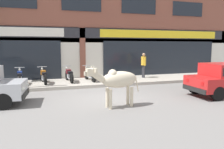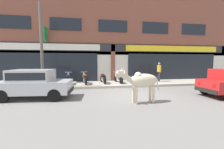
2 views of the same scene
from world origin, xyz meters
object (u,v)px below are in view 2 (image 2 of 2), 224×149
(motorcycle_1, at_px, (85,79))
(pedestrian, at_px, (159,70))
(car_1, at_px, (34,83))
(motorcycle_3, at_px, (118,78))
(motorcycle_0, at_px, (68,79))
(cow, at_px, (142,81))
(motorcycle_2, at_px, (103,78))
(utility_pole, at_px, (41,46))

(motorcycle_1, distance_m, pedestrian, 6.22)
(car_1, xyz_separation_m, motorcycle_3, (5.12, 3.59, -0.26))
(motorcycle_0, distance_m, motorcycle_3, 3.85)
(motorcycle_0, bearing_deg, cow, -53.85)
(car_1, height_order, motorcycle_2, car_1)
(motorcycle_1, height_order, pedestrian, pedestrian)
(cow, height_order, motorcycle_2, cow)
(cow, bearing_deg, motorcycle_2, 101.96)
(pedestrian, height_order, utility_pole, utility_pole)
(cow, relative_size, pedestrian, 1.34)
(motorcycle_0, xyz_separation_m, pedestrian, (7.41, 0.28, 0.60))
(motorcycle_0, height_order, pedestrian, pedestrian)
(motorcycle_2, bearing_deg, pedestrian, 1.28)
(motorcycle_1, height_order, utility_pole, utility_pole)
(car_1, bearing_deg, motorcycle_0, 69.83)
(motorcycle_3, relative_size, utility_pole, 0.33)
(car_1, bearing_deg, motorcycle_1, 54.73)
(motorcycle_1, bearing_deg, car_1, -125.27)
(motorcycle_0, height_order, motorcycle_2, same)
(motorcycle_0, xyz_separation_m, utility_pole, (-1.49, -1.04, 2.33))
(motorcycle_1, height_order, motorcycle_2, same)
(motorcycle_2, height_order, pedestrian, pedestrian)
(pedestrian, xyz_separation_m, utility_pole, (-8.90, -1.32, 1.73))
(cow, xyz_separation_m, motorcycle_0, (-3.76, 5.14, -0.45))
(pedestrian, bearing_deg, utility_pole, -171.55)
(motorcycle_1, bearing_deg, motorcycle_0, -176.94)
(motorcycle_0, height_order, motorcycle_1, same)
(motorcycle_3, bearing_deg, motorcycle_1, -178.42)
(motorcycle_1, bearing_deg, motorcycle_2, 4.30)
(cow, distance_m, motorcycle_3, 5.30)
(car_1, bearing_deg, cow, -18.55)
(car_1, relative_size, motorcycle_0, 2.05)
(motorcycle_3, xyz_separation_m, pedestrian, (3.56, 0.14, 0.60))
(car_1, height_order, motorcycle_0, car_1)
(pedestrian, bearing_deg, car_1, -156.73)
(motorcycle_3, bearing_deg, car_1, -144.93)
(car_1, distance_m, motorcycle_3, 6.26)
(cow, height_order, pedestrian, pedestrian)
(car_1, distance_m, utility_pole, 3.18)
(motorcycle_0, relative_size, pedestrian, 1.13)
(motorcycle_3, bearing_deg, motorcycle_2, 178.41)
(pedestrian, bearing_deg, motorcycle_3, -177.74)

